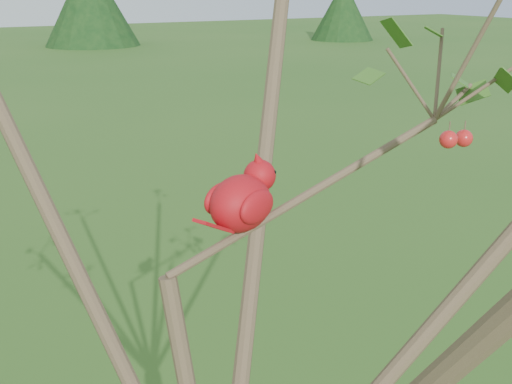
% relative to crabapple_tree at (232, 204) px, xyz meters
% --- Properties ---
extents(crabapple_tree, '(2.35, 2.05, 2.95)m').
position_rel_crabapple_tree_xyz_m(crabapple_tree, '(0.00, 0.00, 0.00)').
color(crabapple_tree, '#473626').
rests_on(crabapple_tree, ground).
extents(cardinal, '(0.22, 0.15, 0.16)m').
position_rel_crabapple_tree_xyz_m(cardinal, '(0.08, 0.12, -0.04)').
color(cardinal, '#B00F1A').
rests_on(cardinal, ground).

